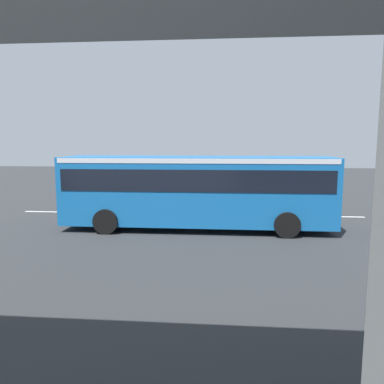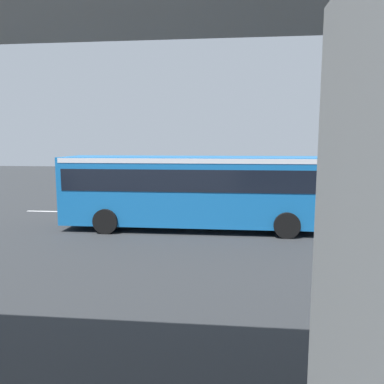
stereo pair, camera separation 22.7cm
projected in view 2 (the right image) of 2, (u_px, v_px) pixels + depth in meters
The scene contains 8 objects.
ground at pixel (182, 227), 16.39m from camera, with size 80.00×80.00×0.00m, color #2D3033.
city_bus at pixel (197, 186), 15.93m from camera, with size 11.54×2.85×3.15m.
pedestrian at pixel (303, 198), 19.21m from camera, with size 0.38×0.38×1.79m.
lane_dash_leftmost at pixel (346, 217), 18.62m from camera, with size 2.00×0.20×0.01m, color silver.
lane_dash_left at pixel (266, 216), 19.02m from camera, with size 2.00×0.20×0.01m, color silver.
lane_dash_centre at pixel (189, 214), 19.42m from camera, with size 2.00×0.20×0.01m, color silver.
lane_dash_right at pixel (115, 213), 19.82m from camera, with size 2.00×0.20×0.01m, color silver.
lane_dash_rightmost at pixel (45, 211), 20.22m from camera, with size 2.00×0.20×0.01m, color silver.
Camera 2 is at (-2.08, 15.90, 3.76)m, focal length 34.42 mm.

